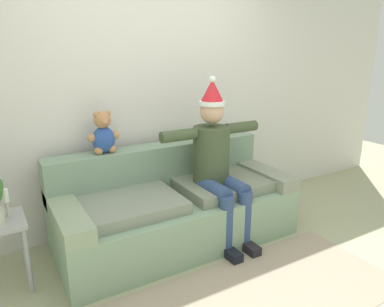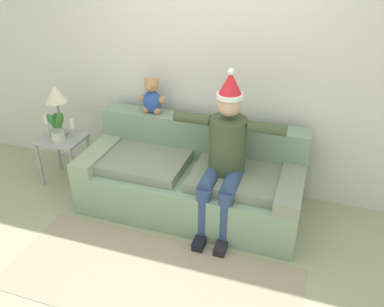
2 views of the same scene
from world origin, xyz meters
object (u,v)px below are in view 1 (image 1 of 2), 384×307
Objects in this scene: couch at (174,206)px; teddy_bear at (103,134)px; person_seated at (217,160)px; candle_short at (6,199)px.

teddy_bear reaches higher than couch.
candle_short is (-1.73, 0.20, -0.08)m from person_seated.
teddy_bear is (-0.89, 0.46, 0.25)m from person_seated.
person_seated is 1.04m from teddy_bear.
couch is at bearing -28.85° from teddy_bear.
teddy_bear is at bearing 152.61° from person_seated.
couch is 5.66× the size of teddy_bear.
couch is 0.59m from person_seated.
couch is 1.41m from candle_short.
couch is 0.93m from teddy_bear.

